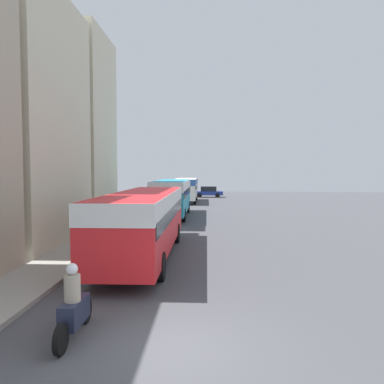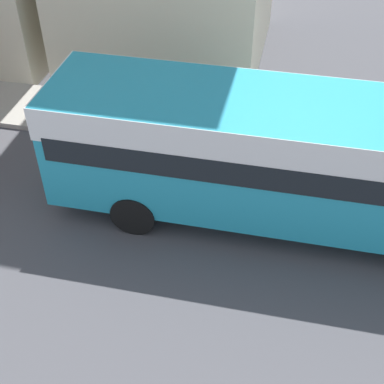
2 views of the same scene
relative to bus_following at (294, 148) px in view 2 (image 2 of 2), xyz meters
name	(u,v)px [view 2 (image 2 of 2)]	position (x,y,z in m)	size (l,w,h in m)	color
bus_following	(294,148)	(0.00, 0.00, 0.00)	(2.56, 10.40, 2.99)	teal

